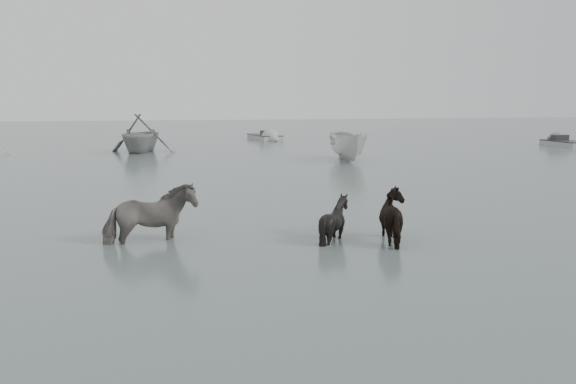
% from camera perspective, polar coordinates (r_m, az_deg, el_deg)
% --- Properties ---
extents(ground, '(140.00, 140.00, 0.00)m').
position_cam_1_polar(ground, '(14.12, 0.91, -3.98)').
color(ground, '#51605C').
rests_on(ground, ground).
extents(pony_pinto, '(2.26, 1.43, 1.77)m').
position_cam_1_polar(pony_pinto, '(13.24, -13.92, -1.27)').
color(pony_pinto, black).
rests_on(pony_pinto, ground).
extents(pony_dark, '(1.57, 1.71, 1.43)m').
position_cam_1_polar(pony_dark, '(13.31, 11.26, -1.84)').
color(pony_dark, black).
rests_on(pony_dark, ground).
extents(pony_black, '(1.43, 1.32, 1.36)m').
position_cam_1_polar(pony_black, '(13.23, 4.75, -1.92)').
color(pony_black, black).
rests_on(pony_black, ground).
extents(rowboat_trail, '(5.20, 5.63, 2.47)m').
position_cam_1_polar(rowboat_trail, '(35.30, -14.73, 5.93)').
color(rowboat_trail, '#949693').
rests_on(rowboat_trail, ground).
extents(boat_small, '(1.91, 4.47, 1.69)m').
position_cam_1_polar(boat_small, '(29.96, 6.13, 4.84)').
color(boat_small, silver).
rests_on(boat_small, ground).
extents(skiff_port, '(2.06, 4.41, 0.75)m').
position_cam_1_polar(skiff_port, '(42.72, 26.35, 4.69)').
color(skiff_port, '#979997').
rests_on(skiff_port, ground).
extents(skiff_mid, '(2.76, 5.47, 0.75)m').
position_cam_1_polar(skiff_mid, '(44.52, -2.37, 5.83)').
color(skiff_mid, '#A0A2A0').
rests_on(skiff_mid, ground).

